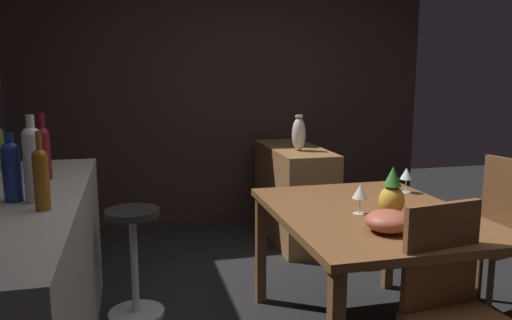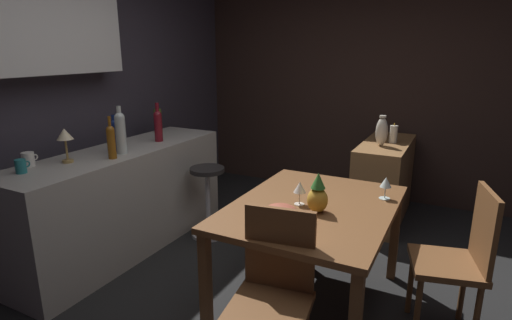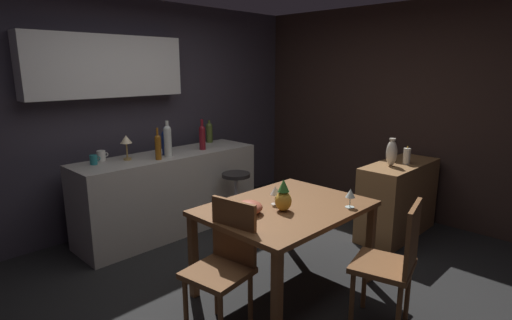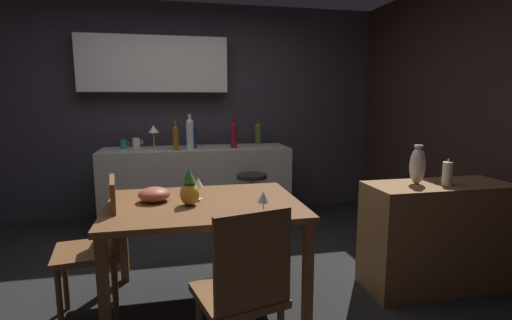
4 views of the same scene
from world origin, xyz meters
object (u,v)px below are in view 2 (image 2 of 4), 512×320
at_px(cup_teal, 21,166).
at_px(sideboard_cabinet, 383,181).
at_px(wine_bottle_ruby, 158,124).
at_px(pillar_candle_tall, 393,134).
at_px(dining_table, 313,216).
at_px(wine_bottle_cobalt, 115,134).
at_px(wine_bottle_clear, 121,131).
at_px(counter_lamp, 65,137).
at_px(wine_glass_right, 386,183).
at_px(vase_ceramic_ivory, 382,131).
at_px(wine_bottle_olive, 158,118).
at_px(wine_bottle_amber, 111,140).
at_px(fruit_bowl, 280,213).
at_px(cup_white, 28,159).
at_px(chair_by_doorway, 460,258).
at_px(bar_stool, 208,200).
at_px(chair_near_window, 273,292).
at_px(pineapple_centerpiece, 318,195).
at_px(wine_glass_left, 300,188).

bearing_deg(cup_teal, sideboard_cabinet, -38.71).
bearing_deg(wine_bottle_ruby, pillar_candle_tall, -55.46).
bearing_deg(dining_table, wine_bottle_cobalt, 89.50).
xyz_separation_m(wine_bottle_clear, counter_lamp, (-0.39, 0.16, 0.01)).
bearing_deg(wine_glass_right, wine_bottle_clear, 99.74).
relative_size(wine_glass_right, pillar_candle_tall, 0.77).
bearing_deg(wine_glass_right, wine_bottle_cobalt, 98.44).
relative_size(wine_glass_right, vase_ceramic_ivory, 0.52).
height_order(wine_bottle_olive, vase_ceramic_ivory, wine_bottle_olive).
xyz_separation_m(sideboard_cabinet, wine_glass_right, (-1.43, -0.24, 0.44)).
bearing_deg(wine_glass_right, wine_bottle_amber, 104.31).
distance_m(wine_bottle_amber, counter_lamp, 0.32).
distance_m(fruit_bowl, wine_bottle_olive, 2.24).
height_order(fruit_bowl, cup_white, cup_white).
bearing_deg(wine_bottle_olive, vase_ceramic_ivory, -70.46).
xyz_separation_m(sideboard_cabinet, pillar_candle_tall, (0.01, -0.06, 0.50)).
height_order(chair_by_doorway, wine_bottle_ruby, wine_bottle_ruby).
bearing_deg(pillar_candle_tall, wine_glass_right, -172.54).
relative_size(wine_bottle_cobalt, cup_teal, 2.89).
bearing_deg(bar_stool, chair_near_window, -135.50).
xyz_separation_m(sideboard_cabinet, vase_ceramic_ivory, (-0.18, 0.03, 0.55)).
xyz_separation_m(chair_near_window, wine_bottle_cobalt, (0.72, 1.78, 0.54)).
bearing_deg(sideboard_cabinet, wine_glass_right, -170.28).
xyz_separation_m(dining_table, wine_bottle_cobalt, (0.02, 1.74, 0.39)).
bearing_deg(chair_near_window, pillar_candle_tall, -3.80).
height_order(pineapple_centerpiece, wine_bottle_clear, wine_bottle_clear).
bearing_deg(wine_glass_left, wine_bottle_cobalt, 88.33).
bearing_deg(bar_stool, wine_glass_right, -99.10).
xyz_separation_m(wine_glass_right, pillar_candle_tall, (1.44, 0.19, 0.06)).
distance_m(chair_by_doorway, vase_ceramic_ivory, 1.70).
bearing_deg(wine_glass_right, wine_bottle_ruby, 86.07).
relative_size(bar_stool, wine_bottle_amber, 2.02).
height_order(wine_bottle_ruby, wine_bottle_clear, wine_bottle_clear).
relative_size(sideboard_cabinet, pineapple_centerpiece, 4.28).
xyz_separation_m(dining_table, fruit_bowl, (-0.34, 0.09, 0.13)).
bearing_deg(chair_by_doorway, cup_teal, 107.42).
relative_size(wine_bottle_clear, counter_lamp, 1.49).
xyz_separation_m(fruit_bowl, wine_bottle_olive, (1.17, 1.90, 0.25)).
height_order(chair_by_doorway, counter_lamp, counter_lamp).
relative_size(wine_glass_left, pillar_candle_tall, 0.78).
bearing_deg(cup_teal, wine_bottle_ruby, -8.35).
height_order(bar_stool, wine_bottle_olive, wine_bottle_olive).
bearing_deg(wine_bottle_amber, wine_bottle_clear, 19.11).
bearing_deg(vase_ceramic_ivory, pineapple_centerpiece, 177.85).
bearing_deg(bar_stool, cup_teal, 155.07).
relative_size(sideboard_cabinet, wine_bottle_ruby, 3.09).
distance_m(pineapple_centerpiece, cup_teal, 2.02).
height_order(wine_bottle_olive, wine_bottle_amber, wine_bottle_amber).
distance_m(chair_near_window, vase_ceramic_ivory, 2.32).
bearing_deg(wine_bottle_olive, wine_bottle_amber, -158.69).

